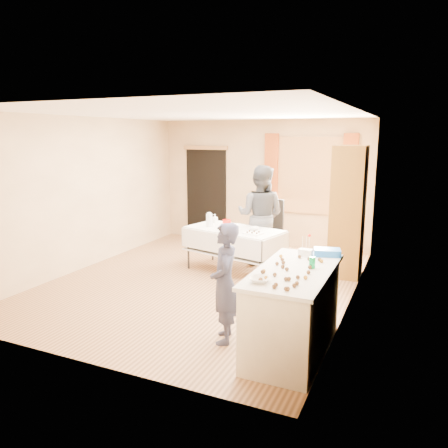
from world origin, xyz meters
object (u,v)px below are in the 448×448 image
at_px(counter, 293,310).
at_px(party_table, 234,246).
at_px(chair, 268,240).
at_px(girl, 225,283).
at_px(woman, 260,216).
at_px(cabinet, 348,212).

distance_m(counter, party_table, 2.83).
xyz_separation_m(chair, girl, (0.66, -3.47, 0.35)).
bearing_deg(counter, woman, 115.83).
height_order(cabinet, chair, cabinet).
xyz_separation_m(cabinet, girl, (-0.86, -2.97, -0.39)).
xyz_separation_m(counter, chair, (-1.41, 3.37, -0.12)).
bearing_deg(cabinet, woman, 178.72).
height_order(party_table, girl, girl).
distance_m(counter, girl, 0.80).
distance_m(party_table, chair, 1.11).
height_order(counter, girl, girl).
relative_size(counter, woman, 0.89).
height_order(counter, chair, chair).
bearing_deg(girl, chair, 168.90).
relative_size(chair, woman, 0.62).
bearing_deg(party_table, chair, 90.56).
xyz_separation_m(cabinet, counter, (-0.10, -2.88, -0.61)).
bearing_deg(chair, counter, -58.33).
relative_size(chair, girl, 0.81).
relative_size(counter, girl, 1.16).
height_order(party_table, chair, chair).
relative_size(girl, woman, 0.76).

